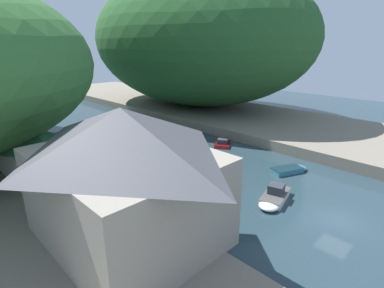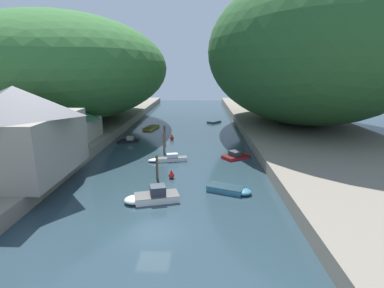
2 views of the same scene
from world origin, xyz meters
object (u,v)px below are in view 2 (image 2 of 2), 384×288
(boat_yellow_tender, at_px, (151,197))
(channel_buoy_far, at_px, (172,137))
(boat_far_right_bank, at_px, (231,190))
(boat_open_rowboat, at_px, (237,156))
(boat_white_cruiser, at_px, (215,122))
(boat_red_skiff, at_px, (128,141))
(waterfront_building, at_px, (18,130))
(boat_navy_launch, at_px, (168,159))
(person_on_quay, at_px, (80,138))
(channel_buoy_near, at_px, (171,175))
(boat_far_upstream, at_px, (152,127))
(boathouse_shed, at_px, (76,123))

(boat_yellow_tender, bearing_deg, channel_buoy_far, -13.83)
(boat_far_right_bank, height_order, boat_open_rowboat, boat_open_rowboat)
(boat_white_cruiser, height_order, boat_open_rowboat, boat_open_rowboat)
(boat_red_skiff, distance_m, channel_buoy_far, 7.48)
(waterfront_building, xyz_separation_m, boat_open_rowboat, (23.26, 11.02, -5.77))
(boat_far_right_bank, distance_m, channel_buoy_far, 23.60)
(waterfront_building, distance_m, boat_navy_launch, 17.53)
(boat_navy_launch, xyz_separation_m, person_on_quay, (-12.73, 2.80, 2.13))
(boat_far_right_bank, bearing_deg, boat_white_cruiser, -158.00)
(boat_white_cruiser, distance_m, channel_buoy_near, 36.20)
(boat_white_cruiser, bearing_deg, person_on_quay, -87.95)
(boat_red_skiff, height_order, boat_open_rowboat, boat_red_skiff)
(boat_yellow_tender, height_order, channel_buoy_far, boat_yellow_tender)
(waterfront_building, height_order, boat_far_upstream, waterfront_building)
(boat_red_skiff, height_order, channel_buoy_far, channel_buoy_far)
(boat_navy_launch, bearing_deg, person_on_quay, 65.28)
(boat_navy_launch, bearing_deg, boat_white_cruiser, -27.06)
(boat_white_cruiser, relative_size, boat_far_upstream, 0.70)
(boat_yellow_tender, relative_size, person_on_quay, 3.14)
(boat_far_upstream, relative_size, person_on_quay, 3.45)
(boat_navy_launch, relative_size, boat_far_right_bank, 1.12)
(boat_white_cruiser, height_order, channel_buoy_near, channel_buoy_near)
(boat_white_cruiser, height_order, boat_far_right_bank, boat_far_right_bank)
(boat_white_cruiser, xyz_separation_m, boat_far_right_bank, (-0.32, -39.30, 0.06))
(person_on_quay, bearing_deg, boat_far_right_bank, -125.30)
(boat_far_upstream, height_order, channel_buoy_near, channel_buoy_near)
(channel_buoy_far, bearing_deg, boat_red_skiff, -163.90)
(boat_open_rowboat, bearing_deg, channel_buoy_far, -170.36)
(boat_yellow_tender, height_order, boat_open_rowboat, boat_yellow_tender)
(boat_far_upstream, distance_m, channel_buoy_near, 29.65)
(boat_yellow_tender, bearing_deg, boathouse_shed, 22.91)
(waterfront_building, xyz_separation_m, boat_far_right_bank, (21.19, -0.87, -5.79))
(waterfront_building, bearing_deg, channel_buoy_near, 10.74)
(boat_far_upstream, bearing_deg, boat_far_right_bank, -54.35)
(waterfront_building, distance_m, boat_white_cruiser, 44.42)
(boat_white_cruiser, bearing_deg, boat_open_rowboat, -46.62)
(waterfront_building, xyz_separation_m, boathouse_shed, (-0.66, 15.34, -2.15))
(boat_far_right_bank, relative_size, boat_open_rowboat, 1.02)
(boat_red_skiff, distance_m, boat_far_right_bank, 25.20)
(boat_yellow_tender, height_order, boat_white_cruiser, boat_yellow_tender)
(boat_red_skiff, bearing_deg, boat_far_upstream, -15.04)
(waterfront_building, distance_m, boat_far_right_bank, 21.98)
(boat_red_skiff, height_order, channel_buoy_near, boat_red_skiff)
(boat_yellow_tender, bearing_deg, boat_open_rowboat, -48.91)
(boat_far_upstream, xyz_separation_m, person_on_quay, (-7.17, -19.76, 2.24))
(boathouse_shed, height_order, boat_far_upstream, boathouse_shed)
(channel_buoy_far, xyz_separation_m, person_on_quay, (-12.17, -9.39, 2.03))
(waterfront_building, bearing_deg, boat_yellow_tender, -13.09)
(waterfront_building, height_order, channel_buoy_near, waterfront_building)
(boat_yellow_tender, xyz_separation_m, person_on_quay, (-12.57, 15.13, 2.00))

